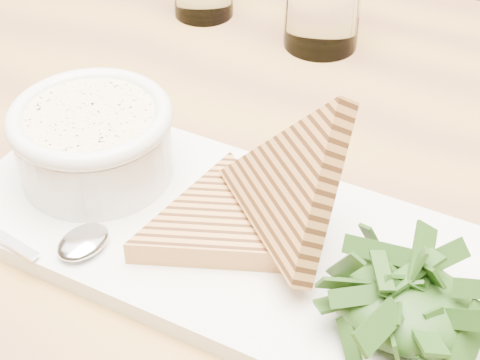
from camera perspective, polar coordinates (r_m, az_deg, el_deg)
The scene contains 11 objects.
table_top at distance 0.67m, azimuth -8.11°, elevation 1.64°, with size 1.24×0.83×0.04m, color #B5853F.
table_leg_bl at distance 1.44m, azimuth -15.39°, elevation 4.84°, with size 0.06×0.06×0.72m, color #B5853F.
platter at distance 0.55m, azimuth -1.12°, elevation -4.48°, with size 0.41×0.18×0.02m, color white.
soup_bowl at distance 0.59m, azimuth -11.19°, elevation 2.42°, with size 0.12×0.12×0.05m, color white.
soup at distance 0.57m, azimuth -11.55°, elevation 4.72°, with size 0.10×0.10×0.01m, color beige.
bowl_rim at distance 0.57m, azimuth -11.58°, elevation 4.88°, with size 0.13×0.13×0.01m, color white.
sandwich_flat at distance 0.54m, azimuth -1.49°, elevation -3.39°, with size 0.15×0.15×0.02m, color #BD7F40, non-canonical shape.
sandwich_lean at distance 0.51m, azimuth 3.86°, elevation -0.51°, with size 0.15×0.15×0.08m, color #BD7F40, non-canonical shape.
salad_base at distance 0.48m, azimuth 12.57°, elevation -9.35°, with size 0.10×0.08×0.04m, color #12330C.
arugula_pile at distance 0.48m, azimuth 12.71°, elevation -8.69°, with size 0.11×0.10×0.05m, color #32541E, non-canonical shape.
spoon_bowl at distance 0.54m, azimuth -12.07°, elevation -4.72°, with size 0.03×0.04×0.01m, color silver.
Camera 1 is at (0.12, -0.32, 1.15)m, focal length 55.00 mm.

